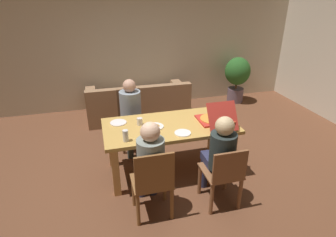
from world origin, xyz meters
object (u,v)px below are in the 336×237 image
object	(u,v)px
person_1	(220,152)
drinking_glass_2	(233,126)
chair_0	(131,117)
pizza_box_0	(214,119)
drinking_glass_0	(140,121)
chair_1	(223,175)
chair_2	(153,182)
person_2	(150,160)
drinking_glass_1	(126,136)
potted_plant	(237,75)
person_0	(131,110)
plate_0	(155,126)
plate_2	(183,133)
plate_1	(118,123)
dining_table	(170,132)
couch	(138,104)

from	to	relation	value
person_1	drinking_glass_2	xyz separation A→B (m)	(0.34, 0.37, 0.13)
chair_0	person_1	xyz separation A→B (m)	(0.86, -1.68, 0.19)
pizza_box_0	drinking_glass_0	distance (m)	1.05
chair_1	chair_2	xyz separation A→B (m)	(-0.86, 0.02, 0.05)
chair_0	chair_1	world-z (taller)	chair_0
person_2	drinking_glass_1	world-z (taller)	person_2
chair_2	potted_plant	bearing A→B (deg)	49.67
drinking_glass_2	person_0	bearing A→B (deg)	136.13
chair_0	potted_plant	distance (m)	3.05
drinking_glass_0	chair_1	bearing A→B (deg)	-50.08
chair_2	drinking_glass_1	world-z (taller)	chair_2
chair_2	plate_0	distance (m)	0.92
chair_0	plate_2	distance (m)	1.36
chair_2	drinking_glass_0	size ratio (longest dim) A/B	9.06
plate_2	chair_1	bearing A→B (deg)	-60.99
pizza_box_0	plate_2	bearing A→B (deg)	-159.02
drinking_glass_2	plate_1	bearing A→B (deg)	157.03
plate_0	dining_table	bearing A→B (deg)	3.99
dining_table	chair_0	xyz separation A→B (m)	(-0.44, 0.93, -0.14)
dining_table	potted_plant	size ratio (longest dim) A/B	1.73
chair_1	couch	distance (m)	2.99
person_1	plate_2	distance (m)	0.56
potted_plant	pizza_box_0	bearing A→B (deg)	-124.34
person_2	drinking_glass_1	xyz separation A→B (m)	(-0.22, 0.42, 0.13)
drinking_glass_2	person_2	bearing A→B (deg)	-164.00
chair_1	pizza_box_0	world-z (taller)	pizza_box_0
plate_0	person_1	bearing A→B (deg)	-48.70
plate_1	person_0	bearing A→B (deg)	64.41
chair_2	plate_2	world-z (taller)	chair_2
drinking_glass_0	drinking_glass_1	xyz separation A→B (m)	(-0.25, -0.41, 0.02)
chair_0	person_0	distance (m)	0.25
chair_2	plate_0	bearing A→B (deg)	75.91
chair_2	plate_1	size ratio (longest dim) A/B	4.04
drinking_glass_1	couch	distance (m)	2.47
person_1	plate_1	world-z (taller)	person_1
plate_2	potted_plant	distance (m)	3.41
plate_2	drinking_glass_1	distance (m)	0.75
chair_1	person_2	distance (m)	0.91
chair_2	drinking_glass_2	xyz separation A→B (m)	(1.20, 0.49, 0.32)
chair_1	drinking_glass_2	xyz separation A→B (m)	(0.34, 0.51, 0.37)
person_1	couch	xyz separation A→B (m)	(-0.56, 2.79, -0.42)
person_0	person_2	world-z (taller)	person_2
potted_plant	chair_0	bearing A→B (deg)	-152.84
dining_table	drinking_glass_1	distance (m)	0.75
person_0	plate_2	world-z (taller)	person_0
plate_1	drinking_glass_2	distance (m)	1.58
plate_0	drinking_glass_2	bearing A→B (deg)	-20.31
person_0	drinking_glass_2	xyz separation A→B (m)	(1.20, -1.15, 0.12)
chair_2	plate_2	bearing A→B (deg)	47.40
drinking_glass_2	couch	size ratio (longest dim) A/B	0.06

